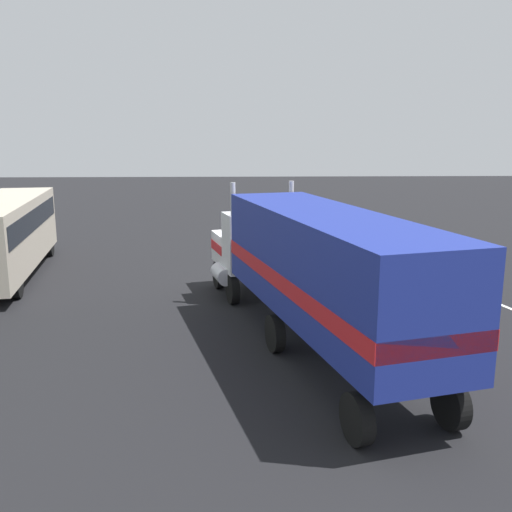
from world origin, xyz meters
TOP-DOWN VIEW (x-y plane):
  - ground_plane at (0.00, 0.00)m, footprint 120.00×120.00m
  - lane_stripe_near at (0.41, -3.50)m, footprint 4.28×1.36m
  - lane_stripe_mid at (-4.19, -6.38)m, footprint 4.32×1.17m
  - lane_stripe_far at (-2.94, -9.51)m, footprint 4.30×1.23m
  - semi_truck at (-6.88, -1.91)m, footprint 14.32×6.03m
  - person_bystander at (-3.92, -4.08)m, footprint 0.39×0.48m
  - parked_bus at (2.01, 10.26)m, footprint 11.26×4.17m
  - motorcycle at (-6.33, -5.16)m, footprint 2.11×0.27m

SIDE VIEW (x-z plane):
  - ground_plane at x=0.00m, z-range 0.00..0.00m
  - lane_stripe_near at x=0.41m, z-range 0.00..0.01m
  - lane_stripe_mid at x=-4.19m, z-range 0.00..0.01m
  - lane_stripe_far at x=-2.94m, z-range 0.00..0.01m
  - motorcycle at x=-6.33m, z-range -0.08..1.04m
  - person_bystander at x=-3.92m, z-range 0.08..1.71m
  - parked_bus at x=2.01m, z-range 0.37..3.77m
  - semi_truck at x=-6.88m, z-range 0.27..4.77m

